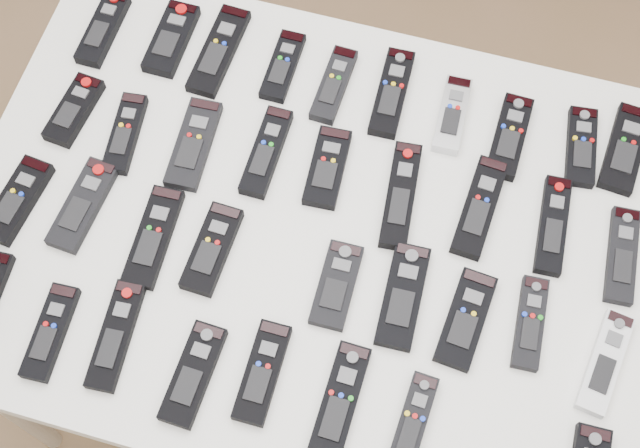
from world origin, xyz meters
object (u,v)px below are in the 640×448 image
(remote_29, at_px, (50,332))
(remote_32, at_px, (262,372))
(remote_1, at_px, (171,39))
(remote_31, at_px, (193,374))
(remote_10, at_px, (74,110))
(remote_17, at_px, (553,225))
(remote_0, at_px, (103,29))
(remote_5, at_px, (392,93))
(remote_14, at_px, (327,168))
(remote_13, at_px, (266,152))
(remote_30, at_px, (116,335))
(remote_33, at_px, (339,403))
(remote_7, at_px, (509,137))
(remote_3, at_px, (283,66))
(remote_2, at_px, (219,51))
(remote_6, at_px, (452,115))
(remote_25, at_px, (466,319))
(remote_9, at_px, (625,149))
(remote_34, at_px, (413,423))
(remote_22, at_px, (212,249))
(table, at_px, (320,242))
(remote_23, at_px, (337,285))
(remote_20, at_px, (83,205))
(remote_24, at_px, (403,296))
(remote_16, at_px, (479,207))
(remote_12, at_px, (194,144))
(remote_21, at_px, (154,237))
(remote_26, at_px, (530,323))
(remote_4, at_px, (334,85))
(remote_15, at_px, (401,195))
(remote_18, at_px, (622,256))
(remote_8, at_px, (581,147))
(remote_27, at_px, (605,362))
(remote_19, at_px, (17,200))

(remote_29, xyz_separation_m, remote_32, (0.35, 0.03, 0.00))
(remote_1, height_order, remote_31, same)
(remote_10, distance_m, remote_17, 0.88)
(remote_0, bearing_deg, remote_17, -10.33)
(remote_5, distance_m, remote_14, 0.20)
(remote_13, distance_m, remote_30, 0.42)
(remote_33, bearing_deg, remote_7, 74.29)
(remote_3, bearing_deg, remote_2, -179.73)
(remote_6, height_order, remote_25, remote_6)
(remote_9, bearing_deg, remote_34, -108.55)
(remote_6, height_order, remote_22, same)
(table, bearing_deg, remote_9, 31.43)
(remote_23, relative_size, remote_25, 0.89)
(remote_0, height_order, remote_25, remote_0)
(remote_20, xyz_separation_m, remote_33, (0.52, -0.21, -0.00))
(remote_5, bearing_deg, remote_29, -127.25)
(remote_24, bearing_deg, remote_16, 63.20)
(remote_24, distance_m, remote_29, 0.58)
(remote_12, bearing_deg, remote_0, 139.54)
(remote_13, bearing_deg, remote_25, -26.61)
(remote_1, bearing_deg, remote_0, -173.55)
(remote_0, xyz_separation_m, remote_29, (0.14, -0.59, -0.00))
(remote_21, height_order, remote_23, same)
(remote_12, height_order, remote_17, same)
(remote_6, relative_size, remote_22, 0.96)
(remote_26, bearing_deg, remote_23, -179.04)
(remote_4, xyz_separation_m, remote_16, (0.31, -0.17, 0.00))
(remote_1, height_order, remote_15, same)
(remote_9, xyz_separation_m, remote_18, (0.02, -0.21, -0.00))
(remote_8, distance_m, remote_27, 0.40)
(remote_6, distance_m, remote_23, 0.39)
(remote_15, bearing_deg, remote_4, 127.33)
(remote_4, relative_size, remote_12, 0.89)
(remote_2, bearing_deg, remote_18, -12.33)
(remote_3, height_order, remote_16, remote_16)
(remote_15, height_order, remote_32, remote_15)
(remote_6, bearing_deg, remote_22, -134.20)
(remote_21, distance_m, remote_30, 0.18)
(remote_3, bearing_deg, remote_7, -4.57)
(remote_20, height_order, remote_21, remote_20)
(remote_7, bearing_deg, remote_9, 10.89)
(remote_4, xyz_separation_m, remote_22, (-0.11, -0.38, 0.00))
(remote_13, height_order, remote_29, remote_13)
(remote_20, relative_size, remote_34, 1.11)
(remote_5, bearing_deg, remote_27, -43.50)
(remote_3, relative_size, remote_29, 0.93)
(remote_12, xyz_separation_m, remote_24, (0.43, -0.18, 0.00))
(remote_16, relative_size, remote_18, 1.09)
(remote_20, bearing_deg, remote_2, 76.20)
(remote_19, xyz_separation_m, remote_25, (0.80, 0.00, -0.00))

